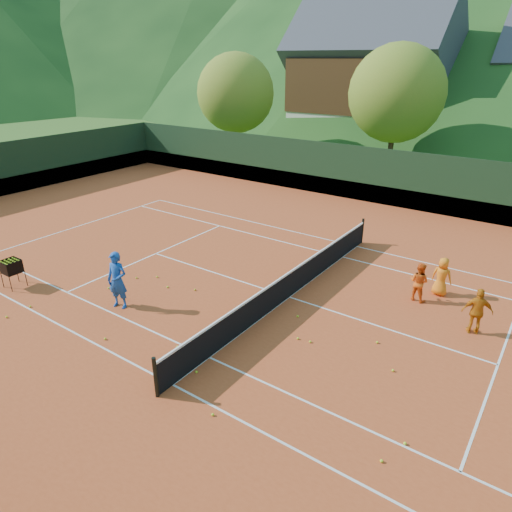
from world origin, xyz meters
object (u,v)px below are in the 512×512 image
Objects in this scene: student_a at (419,282)px; student_b at (477,311)px; coach at (117,280)px; student_c at (442,277)px; chalet_left at (370,79)px; ball_hopper at (11,267)px; tennis_net at (290,284)px.

student_a is 2.24m from student_b.
student_c is at bearing 24.34° from coach.
student_a is 31.23m from chalet_left.
student_b reaches higher than student_c.
student_b is 15.09m from ball_hopper.
student_a is 13.82m from ball_hopper.
chalet_left is at bearing 92.85° from ball_hopper.
ball_hopper is at bearing 41.74° from student_a.
tennis_net is at bearing 43.39° from student_a.
student_c reaches higher than student_a.
student_b is 2.36m from student_c.
student_b is (1.98, -1.04, 0.06)m from student_a.
student_c is (0.51, 0.81, 0.01)m from student_a.
ball_hopper is 0.07× the size of chalet_left.
ball_hopper is (-8.26, -4.89, 0.25)m from tennis_net.
coach is 10.62m from student_c.
coach is 9.72m from student_a.
chalet_left reaches higher than coach.
student_a is at bearing 32.97° from tennis_net.
chalet_left is (-5.88, 33.68, 4.69)m from coach.
student_a is at bearing -48.27° from student_b.
student_a is at bearing 31.32° from ball_hopper.
student_b is at bearing 24.02° from ball_hopper.
tennis_net is (4.12, 3.68, -0.44)m from coach.
student_c is 14.68m from ball_hopper.
student_b is 5.67m from tennis_net.
student_a is 1.31× the size of ball_hopper.
student_c is (-1.47, 1.85, -0.05)m from student_b.
student_b is 0.10× the size of chalet_left.
student_c is 0.10× the size of chalet_left.
tennis_net is (-4.05, -3.10, -0.17)m from student_c.
coach is 5.54m from tennis_net.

